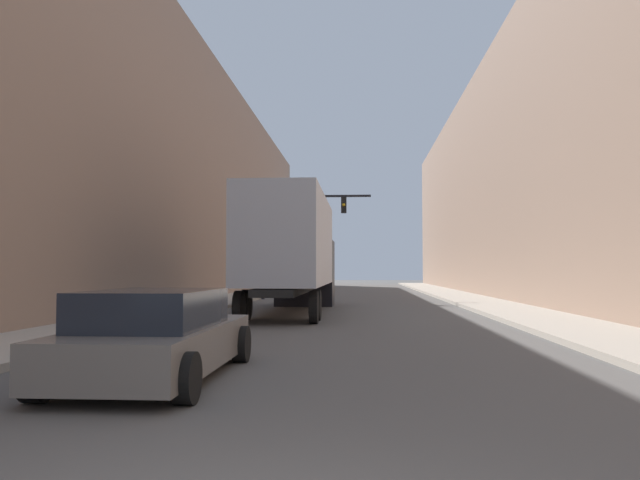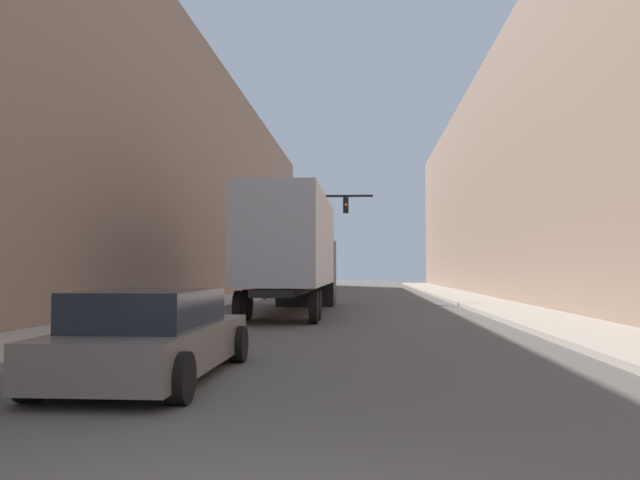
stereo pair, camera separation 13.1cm
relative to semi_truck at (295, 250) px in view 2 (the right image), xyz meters
name	(u,v)px [view 2 (the right image)]	position (x,y,z in m)	size (l,w,h in m)	color
sidewalk_right	(474,300)	(8.31, 9.29, -2.32)	(2.80, 80.00, 0.15)	#B2A899
sidewalk_left	(231,299)	(-4.47, 9.29, -2.32)	(2.80, 80.00, 0.15)	#B2A899
building_right	(558,167)	(12.71, 9.29, 4.60)	(6.00, 80.00, 13.99)	#997A66
building_left	(153,171)	(-8.87, 9.29, 4.64)	(6.00, 80.00, 14.06)	#997A66
semi_truck	(295,250)	(0.00, 0.00, 0.00)	(2.60, 12.33, 4.29)	#B2B7C1
sedan_car	(153,336)	(-0.47, -14.55, -1.75)	(2.11, 4.78, 1.33)	slate
traffic_signal_gantry	(295,222)	(-1.25, 10.93, 1.96)	(6.15, 0.35, 6.07)	black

